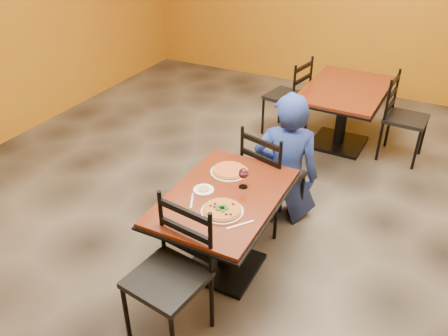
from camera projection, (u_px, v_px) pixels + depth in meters
The scene contains 17 objects.
floor at pixel (248, 233), 4.24m from camera, with size 7.00×8.00×0.01m, color black.
table_main at pixel (224, 215), 3.57m from camera, with size 0.83×1.23×0.75m.
table_second at pixel (344, 102), 5.45m from camera, with size 0.96×1.39×0.75m.
chair_main_near at pixel (167, 280), 3.03m from camera, with size 0.46×0.46×1.03m, color black, non-canonical shape.
chair_main_far at pixel (273, 175), 4.17m from camera, with size 0.45×0.45×1.00m, color black, non-canonical shape.
chair_second_left at pixel (286, 97), 5.75m from camera, with size 0.46×0.46×1.01m, color black, non-canonical shape.
chair_second_right at pixel (406, 119), 5.20m from camera, with size 0.45×0.45×0.99m, color black, non-canonical shape.
diner at pixel (287, 156), 4.21m from camera, with size 0.62×0.41×1.26m, color navy.
plate_main at pixel (222, 211), 3.28m from camera, with size 0.31×0.31×0.01m, color white.
pizza_main at pixel (222, 210), 3.27m from camera, with size 0.28×0.28×0.02m, color maroon.
plate_far at pixel (229, 172), 3.74m from camera, with size 0.31×0.31×0.01m, color white.
pizza_far at pixel (229, 170), 3.73m from camera, with size 0.28×0.28×0.02m, color orange.
side_plate at pixel (204, 190), 3.52m from camera, with size 0.16×0.16×0.01m, color white.
dip at pixel (204, 189), 3.51m from camera, with size 0.09×0.09×0.01m, color tan.
wine_glass at pixel (243, 177), 3.51m from camera, with size 0.08×0.08×0.18m, color white, non-canonical shape.
fork at pixel (192, 200), 3.40m from camera, with size 0.01×0.19×0.00m, color silver.
knife at pixel (240, 225), 3.15m from camera, with size 0.01×0.21×0.00m, color silver.
Camera 1 is at (1.29, -3.05, 2.73)m, focal length 36.57 mm.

